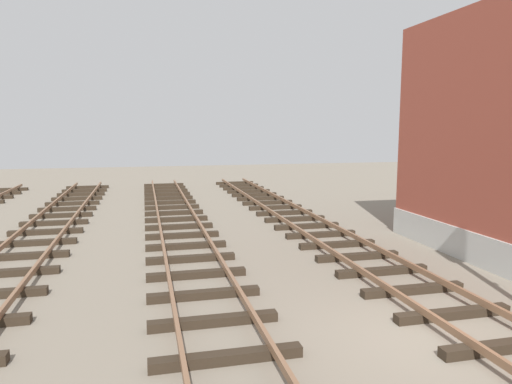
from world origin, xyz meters
TOP-DOWN VIEW (x-y plane):
  - ground_plane at (0.00, 0.00)m, footprint 80.00×80.00m
  - track_near_building at (0.89, 0.00)m, footprint 2.50×48.76m
  - track_centre at (-3.79, -0.00)m, footprint 2.50×48.76m

SIDE VIEW (x-z plane):
  - ground_plane at x=0.00m, z-range 0.00..0.00m
  - track_near_building at x=0.89m, z-range -0.03..0.29m
  - track_centre at x=-3.79m, z-range -0.03..0.29m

